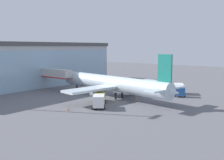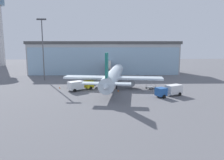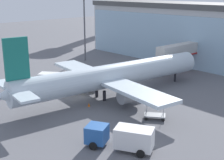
{
  "view_description": "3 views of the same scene",
  "coord_description": "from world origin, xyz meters",
  "px_view_note": "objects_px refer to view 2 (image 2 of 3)",
  "views": [
    {
      "loc": [
        -47.36,
        -33.6,
        12.26
      ],
      "look_at": [
        1.71,
        3.87,
        4.39
      ],
      "focal_mm": 42.0,
      "sensor_mm": 36.0,
      "label": 1
    },
    {
      "loc": [
        -1.01,
        -58.81,
        12.85
      ],
      "look_at": [
        1.89,
        2.94,
        2.41
      ],
      "focal_mm": 35.0,
      "sensor_mm": 36.0,
      "label": 2
    },
    {
      "loc": [
        36.57,
        -28.96,
        16.54
      ],
      "look_at": [
        3.15,
        3.49,
        3.02
      ],
      "focal_mm": 50.0,
      "sensor_mm": 36.0,
      "label": 3
    }
  ],
  "objects_px": {
    "catering_truck": "(80,85)",
    "fuel_truck": "(170,90)",
    "apron_light_mast": "(43,45)",
    "safety_cone_wingtip": "(60,87)",
    "baggage_cart": "(151,87)",
    "safety_cone_nose": "(118,90)",
    "jet_bridge": "(108,65)",
    "airplane": "(113,76)"
  },
  "relations": [
    {
      "from": "catering_truck",
      "to": "fuel_truck",
      "type": "height_order",
      "value": "same"
    },
    {
      "from": "apron_light_mast",
      "to": "safety_cone_wingtip",
      "type": "bearing_deg",
      "value": -61.3
    },
    {
      "from": "baggage_cart",
      "to": "safety_cone_nose",
      "type": "relative_size",
      "value": 5.83
    },
    {
      "from": "fuel_truck",
      "to": "safety_cone_wingtip",
      "type": "xyz_separation_m",
      "value": [
        -28.78,
        10.51,
        -1.19
      ]
    },
    {
      "from": "jet_bridge",
      "to": "safety_cone_nose",
      "type": "distance_m",
      "value": 26.84
    },
    {
      "from": "apron_light_mast",
      "to": "airplane",
      "type": "relative_size",
      "value": 0.56
    },
    {
      "from": "baggage_cart",
      "to": "jet_bridge",
      "type": "bearing_deg",
      "value": -99.47
    },
    {
      "from": "catering_truck",
      "to": "airplane",
      "type": "bearing_deg",
      "value": -16.43
    },
    {
      "from": "catering_truck",
      "to": "baggage_cart",
      "type": "bearing_deg",
      "value": -33.32
    },
    {
      "from": "fuel_truck",
      "to": "baggage_cart",
      "type": "relative_size",
      "value": 2.34
    },
    {
      "from": "airplane",
      "to": "safety_cone_wingtip",
      "type": "distance_m",
      "value": 15.83
    },
    {
      "from": "fuel_truck",
      "to": "apron_light_mast",
      "type": "bearing_deg",
      "value": -61.8
    },
    {
      "from": "catering_truck",
      "to": "fuel_truck",
      "type": "xyz_separation_m",
      "value": [
        22.68,
        -7.67,
        0.0
      ]
    },
    {
      "from": "baggage_cart",
      "to": "airplane",
      "type": "bearing_deg",
      "value": -47.65
    },
    {
      "from": "jet_bridge",
      "to": "fuel_truck",
      "type": "bearing_deg",
      "value": -153.79
    },
    {
      "from": "airplane",
      "to": "fuel_truck",
      "type": "relative_size",
      "value": 5.01
    },
    {
      "from": "jet_bridge",
      "to": "fuel_truck",
      "type": "relative_size",
      "value": 1.81
    },
    {
      "from": "baggage_cart",
      "to": "safety_cone_wingtip",
      "type": "relative_size",
      "value": 5.83
    },
    {
      "from": "jet_bridge",
      "to": "airplane",
      "type": "xyz_separation_m",
      "value": [
        0.9,
        -20.9,
        -1.22
      ]
    },
    {
      "from": "jet_bridge",
      "to": "safety_cone_nose",
      "type": "height_order",
      "value": "jet_bridge"
    },
    {
      "from": "fuel_truck",
      "to": "safety_cone_nose",
      "type": "height_order",
      "value": "fuel_truck"
    },
    {
      "from": "apron_light_mast",
      "to": "safety_cone_wingtip",
      "type": "distance_m",
      "value": 20.72
    },
    {
      "from": "jet_bridge",
      "to": "safety_cone_wingtip",
      "type": "bearing_deg",
      "value": 148.42
    },
    {
      "from": "safety_cone_wingtip",
      "to": "catering_truck",
      "type": "bearing_deg",
      "value": -24.98
    },
    {
      "from": "fuel_truck",
      "to": "baggage_cart",
      "type": "bearing_deg",
      "value": -100.99
    },
    {
      "from": "fuel_truck",
      "to": "safety_cone_nose",
      "type": "bearing_deg",
      "value": -52.41
    },
    {
      "from": "apron_light_mast",
      "to": "baggage_cart",
      "type": "distance_m",
      "value": 39.67
    },
    {
      "from": "catering_truck",
      "to": "jet_bridge",
      "type": "bearing_deg",
      "value": 33.53
    },
    {
      "from": "apron_light_mast",
      "to": "safety_cone_nose",
      "type": "height_order",
      "value": "apron_light_mast"
    },
    {
      "from": "safety_cone_nose",
      "to": "baggage_cart",
      "type": "bearing_deg",
      "value": 19.06
    },
    {
      "from": "apron_light_mast",
      "to": "catering_truck",
      "type": "bearing_deg",
      "value": -51.17
    },
    {
      "from": "safety_cone_nose",
      "to": "catering_truck",
      "type": "bearing_deg",
      "value": 169.49
    },
    {
      "from": "airplane",
      "to": "safety_cone_nose",
      "type": "bearing_deg",
      "value": -160.99
    },
    {
      "from": "jet_bridge",
      "to": "apron_light_mast",
      "type": "distance_m",
      "value": 24.94
    },
    {
      "from": "fuel_truck",
      "to": "safety_cone_nose",
      "type": "relative_size",
      "value": 13.63
    },
    {
      "from": "fuel_truck",
      "to": "safety_cone_nose",
      "type": "xyz_separation_m",
      "value": [
        -12.28,
        5.74,
        -1.19
      ]
    },
    {
      "from": "airplane",
      "to": "baggage_cart",
      "type": "relative_size",
      "value": 11.7
    },
    {
      "from": "safety_cone_nose",
      "to": "safety_cone_wingtip",
      "type": "distance_m",
      "value": 17.17
    },
    {
      "from": "apron_light_mast",
      "to": "airplane",
      "type": "bearing_deg",
      "value": -30.75
    },
    {
      "from": "apron_light_mast",
      "to": "safety_cone_wingtip",
      "type": "relative_size",
      "value": 38.29
    },
    {
      "from": "apron_light_mast",
      "to": "safety_cone_nose",
      "type": "bearing_deg",
      "value": -38.49
    },
    {
      "from": "airplane",
      "to": "catering_truck",
      "type": "height_order",
      "value": "airplane"
    }
  ]
}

